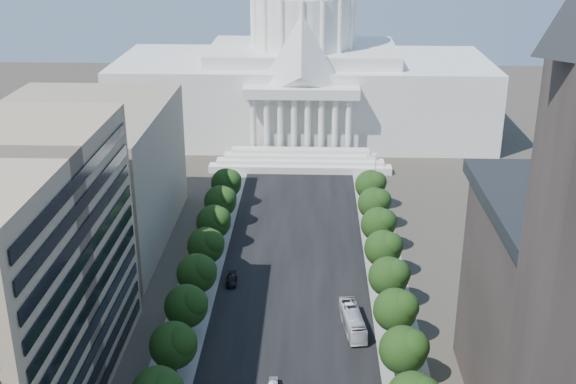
# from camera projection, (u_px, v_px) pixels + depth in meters

# --- Properties ---
(road_asphalt) EXTENTS (30.00, 260.00, 0.01)m
(road_asphalt) POSITION_uv_depth(u_px,v_px,m) (295.00, 261.00, 154.14)
(road_asphalt) COLOR black
(road_asphalt) RESTS_ON ground
(sidewalk_left) EXTENTS (8.00, 260.00, 0.02)m
(sidewalk_left) POSITION_uv_depth(u_px,v_px,m) (206.00, 259.00, 154.76)
(sidewalk_left) COLOR gray
(sidewalk_left) RESTS_ON ground
(sidewalk_right) EXTENTS (8.00, 260.00, 0.02)m
(sidewalk_right) POSITION_uv_depth(u_px,v_px,m) (384.00, 262.00, 153.51)
(sidewalk_right) COLOR gray
(sidewalk_right) RESTS_ON ground
(capitol) EXTENTS (120.00, 56.00, 73.00)m
(capitol) POSITION_uv_depth(u_px,v_px,m) (303.00, 74.00, 235.09)
(capitol) COLOR white
(capitol) RESTS_ON ground
(office_block_left_far) EXTENTS (38.00, 52.00, 30.00)m
(office_block_left_far) POSITION_uv_depth(u_px,v_px,m) (80.00, 176.00, 159.54)
(office_block_left_far) COLOR gray
(office_block_left_far) RESTS_ON ground
(tree_l_d) EXTENTS (7.79, 7.60, 9.97)m
(tree_l_d) POSITION_uv_depth(u_px,v_px,m) (175.00, 344.00, 113.11)
(tree_l_d) COLOR #33261C
(tree_l_d) RESTS_ON ground
(tree_l_e) EXTENTS (7.79, 7.60, 9.97)m
(tree_l_e) POSITION_uv_depth(u_px,v_px,m) (188.00, 305.00, 124.27)
(tree_l_e) COLOR #33261C
(tree_l_e) RESTS_ON ground
(tree_l_f) EXTENTS (7.79, 7.60, 9.97)m
(tree_l_f) POSITION_uv_depth(u_px,v_px,m) (198.00, 273.00, 135.44)
(tree_l_f) COLOR #33261C
(tree_l_f) RESTS_ON ground
(tree_l_g) EXTENTS (7.79, 7.60, 9.97)m
(tree_l_g) POSITION_uv_depth(u_px,v_px,m) (207.00, 245.00, 146.60)
(tree_l_g) COLOR #33261C
(tree_l_g) RESTS_ON ground
(tree_l_h) EXTENTS (7.79, 7.60, 9.97)m
(tree_l_h) POSITION_uv_depth(u_px,v_px,m) (215.00, 221.00, 157.76)
(tree_l_h) COLOR #33261C
(tree_l_h) RESTS_ON ground
(tree_l_i) EXTENTS (7.79, 7.60, 9.97)m
(tree_l_i) POSITION_uv_depth(u_px,v_px,m) (222.00, 201.00, 168.92)
(tree_l_i) COLOR #33261C
(tree_l_i) RESTS_ON ground
(tree_l_j) EXTENTS (7.79, 7.60, 9.97)m
(tree_l_j) POSITION_uv_depth(u_px,v_px,m) (227.00, 182.00, 180.09)
(tree_l_j) COLOR #33261C
(tree_l_j) RESTS_ON ground
(tree_r_d) EXTENTS (7.79, 7.60, 9.97)m
(tree_r_d) POSITION_uv_depth(u_px,v_px,m) (405.00, 349.00, 111.92)
(tree_r_d) COLOR #33261C
(tree_r_d) RESTS_ON ground
(tree_r_e) EXTENTS (7.79, 7.60, 9.97)m
(tree_r_e) POSITION_uv_depth(u_px,v_px,m) (397.00, 309.00, 123.08)
(tree_r_e) COLOR #33261C
(tree_r_e) RESTS_ON ground
(tree_r_f) EXTENTS (7.79, 7.60, 9.97)m
(tree_r_f) POSITION_uv_depth(u_px,v_px,m) (390.00, 276.00, 134.25)
(tree_r_f) COLOR #33261C
(tree_r_f) RESTS_ON ground
(tree_r_g) EXTENTS (7.79, 7.60, 9.97)m
(tree_r_g) POSITION_uv_depth(u_px,v_px,m) (385.00, 248.00, 145.41)
(tree_r_g) COLOR #33261C
(tree_r_g) RESTS_ON ground
(tree_r_h) EXTENTS (7.79, 7.60, 9.97)m
(tree_r_h) POSITION_uv_depth(u_px,v_px,m) (380.00, 224.00, 156.57)
(tree_r_h) COLOR #33261C
(tree_r_h) RESTS_ON ground
(tree_r_i) EXTENTS (7.79, 7.60, 9.97)m
(tree_r_i) POSITION_uv_depth(u_px,v_px,m) (375.00, 203.00, 167.73)
(tree_r_i) COLOR #33261C
(tree_r_i) RESTS_ON ground
(tree_r_j) EXTENTS (7.79, 7.60, 9.97)m
(tree_r_j) POSITION_uv_depth(u_px,v_px,m) (372.00, 184.00, 178.90)
(tree_r_j) COLOR #33261C
(tree_r_j) RESTS_ON ground
(streetlight_c) EXTENTS (2.61, 0.44, 9.00)m
(streetlight_c) POSITION_uv_depth(u_px,v_px,m) (406.00, 312.00, 123.44)
(streetlight_c) COLOR gray
(streetlight_c) RESTS_ON ground
(streetlight_d) EXTENTS (2.61, 0.44, 9.00)m
(streetlight_d) POSITION_uv_depth(u_px,v_px,m) (392.00, 248.00, 146.70)
(streetlight_d) COLOR gray
(streetlight_d) RESTS_ON ground
(streetlight_e) EXTENTS (2.61, 0.44, 9.00)m
(streetlight_e) POSITION_uv_depth(u_px,v_px,m) (381.00, 202.00, 169.95)
(streetlight_e) COLOR gray
(streetlight_e) RESTS_ON ground
(streetlight_f) EXTENTS (2.61, 0.44, 9.00)m
(streetlight_f) POSITION_uv_depth(u_px,v_px,m) (373.00, 166.00, 193.21)
(streetlight_f) COLOR gray
(streetlight_f) RESTS_ON ground
(car_dark_b) EXTENTS (2.40, 5.39, 1.54)m
(car_dark_b) POSITION_uv_depth(u_px,v_px,m) (231.00, 280.00, 144.52)
(car_dark_b) COLOR black
(car_dark_b) RESTS_ON ground
(city_bus) EXTENTS (4.66, 12.86, 3.50)m
(city_bus) POSITION_uv_depth(u_px,v_px,m) (353.00, 321.00, 128.49)
(city_bus) COLOR silver
(city_bus) RESTS_ON ground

